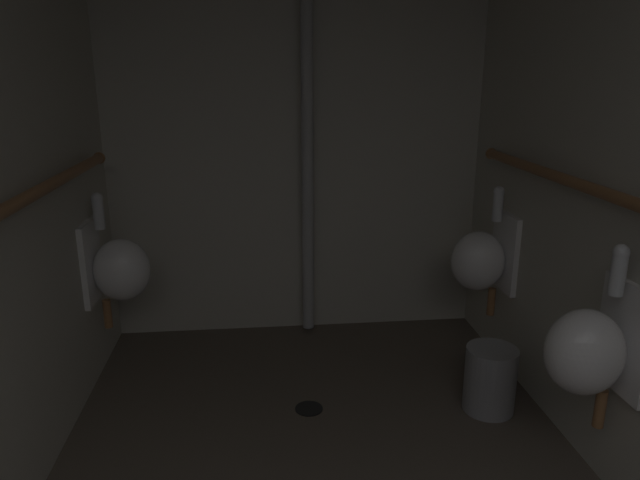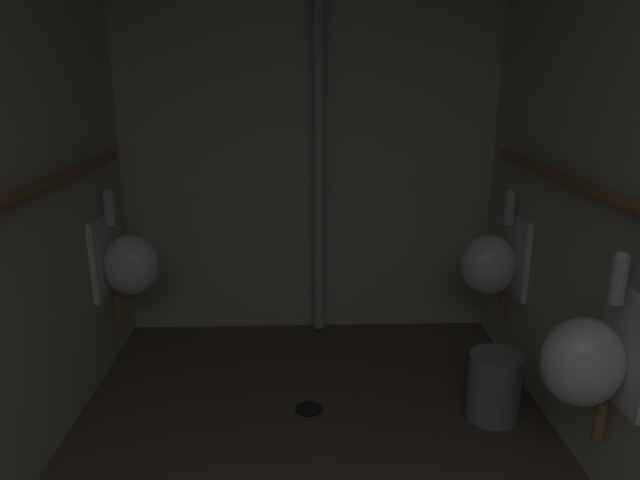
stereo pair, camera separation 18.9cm
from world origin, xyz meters
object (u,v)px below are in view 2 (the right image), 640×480
urinal_left_mid (127,263)px  standpipe_back_wall (319,141)px  waste_bin (494,386)px  urinal_right_mid (588,359)px  floor_drain (309,408)px  urinal_right_far (492,263)px

urinal_left_mid → standpipe_back_wall: (1.06, 0.44, 0.61)m
standpipe_back_wall → waste_bin: 1.68m
urinal_left_mid → urinal_right_mid: (2.00, -1.16, 0.00)m
floor_drain → waste_bin: waste_bin is taller
urinal_left_mid → urinal_right_mid: size_ratio=1.00×
urinal_left_mid → waste_bin: bearing=-17.1°
standpipe_back_wall → urinal_left_mid: bearing=-157.7°
waste_bin → urinal_left_mid: bearing=162.9°
floor_drain → waste_bin: (0.89, -0.09, 0.16)m
urinal_right_far → standpipe_back_wall: standpipe_back_wall is taller
floor_drain → urinal_left_mid: bearing=153.7°
urinal_left_mid → urinal_right_far: bearing=-1.6°
waste_bin → urinal_right_mid: bearing=-78.3°
urinal_right_mid → floor_drain: (-1.02, 0.68, -0.62)m
urinal_left_mid → floor_drain: bearing=-26.3°
urinal_left_mid → urinal_right_mid: same height
urinal_left_mid → standpipe_back_wall: bearing=22.3°
floor_drain → urinal_right_mid: bearing=-33.7°
standpipe_back_wall → waste_bin: standpipe_back_wall is taller
floor_drain → waste_bin: size_ratio=0.42×
floor_drain → urinal_right_far: bearing=23.0°
urinal_left_mid → urinal_right_far: same height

